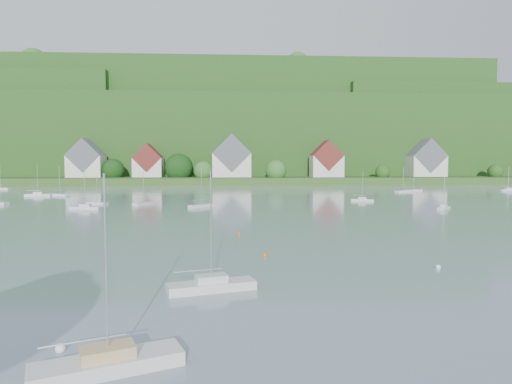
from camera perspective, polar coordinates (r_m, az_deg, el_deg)
far_shore_strip at (r=201.13m, az=-4.55°, el=1.62°), size 600.00×60.00×3.00m
forested_ridge at (r=269.90m, az=-4.16°, el=6.71°), size 620.00×181.22×69.89m
village_building_0 at (r=197.12m, az=-20.88°, el=3.67°), size 14.00×10.40×16.00m
village_building_1 at (r=193.04m, az=-13.59°, el=3.59°), size 12.00×9.36×14.00m
village_building_2 at (r=188.95m, az=-3.12°, el=4.15°), size 16.00×11.44×18.00m
village_building_3 at (r=191.29m, az=8.98°, el=3.85°), size 13.00×10.40×15.50m
village_building_4 at (r=209.23m, az=20.90°, el=3.68°), size 15.00×10.40×16.50m
near_sailboat_2 at (r=21.53m, az=-18.40°, el=-19.88°), size 6.55×4.07×8.57m
near_sailboat_3 at (r=32.22m, az=-5.73°, el=-11.68°), size 6.45×3.39×8.39m
mooring_buoy_1 at (r=24.54m, az=-23.72°, el=-18.12°), size 0.49×0.49×0.49m
mooring_buoy_2 at (r=56.06m, az=-2.19°, el=-5.49°), size 0.40×0.40×0.40m
mooring_buoy_3 at (r=43.36m, az=1.15°, el=-8.23°), size 0.46×0.46×0.46m
mooring_buoy_4 at (r=41.54m, az=22.25°, el=-9.05°), size 0.43×0.43×0.43m
far_sailboat_cluster at (r=117.94m, az=-3.64°, el=-0.44°), size 194.58×73.51×8.71m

